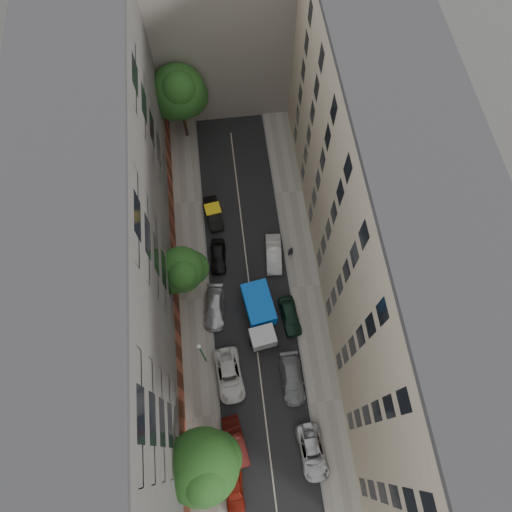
{
  "coord_description": "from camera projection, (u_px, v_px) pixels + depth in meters",
  "views": [
    {
      "loc": [
        -1.2,
        -14.74,
        42.69
      ],
      "look_at": [
        0.73,
        1.29,
        6.0
      ],
      "focal_mm": 32.0,
      "sensor_mm": 36.0,
      "label": 1
    }
  ],
  "objects": [
    {
      "name": "pedestrian",
      "position": [
        291.0,
        251.0,
        45.75
      ],
      "size": [
        0.64,
        0.44,
        1.69
      ],
      "primitive_type": "imported",
      "rotation": [
        0.0,
        0.0,
        3.21
      ],
      "color": "black",
      "rests_on": "sidewalk_right"
    },
    {
      "name": "car_left_3",
      "position": [
        214.0,
        308.0,
        43.72
      ],
      "size": [
        2.38,
        4.75,
        1.33
      ],
      "primitive_type": "imported",
      "rotation": [
        0.0,
        0.0,
        -0.12
      ],
      "color": "#BABABF",
      "rests_on": "ground"
    },
    {
      "name": "building_left",
      "position": [
        108.0,
        267.0,
        35.35
      ],
      "size": [
        8.0,
        44.0,
        20.0
      ],
      "primitive_type": "cube",
      "color": "#524F4D",
      "rests_on": "ground"
    },
    {
      "name": "tree_mid",
      "position": [
        183.0,
        271.0,
        40.5
      ],
      "size": [
        4.63,
        4.25,
        7.34
      ],
      "color": "#382619",
      "rests_on": "sidewalk_left"
    },
    {
      "name": "sidewalk_right",
      "position": [
        305.0,
        287.0,
        45.22
      ],
      "size": [
        3.0,
        44.0,
        0.15
      ],
      "primitive_type": "cube",
      "color": "gray",
      "rests_on": "ground"
    },
    {
      "name": "lamp_post",
      "position": [
        202.0,
        352.0,
        38.71
      ],
      "size": [
        0.36,
        0.36,
        6.15
      ],
      "color": "#1C6230",
      "rests_on": "sidewalk_left"
    },
    {
      "name": "tarp_truck",
      "position": [
        260.0,
        314.0,
        42.56
      ],
      "size": [
        3.22,
        6.35,
        2.79
      ],
      "rotation": [
        0.0,
        0.0,
        0.15
      ],
      "color": "black",
      "rests_on": "ground"
    },
    {
      "name": "car_left_4",
      "position": [
        218.0,
        256.0,
        45.9
      ],
      "size": [
        1.82,
        3.96,
        1.32
      ],
      "primitive_type": "imported",
      "rotation": [
        0.0,
        0.0,
        -0.07
      ],
      "color": "black",
      "rests_on": "ground"
    },
    {
      "name": "car_right_0",
      "position": [
        313.0,
        452.0,
        38.6
      ],
      "size": [
        2.49,
        4.87,
        1.32
      ],
      "primitive_type": "imported",
      "rotation": [
        0.0,
        0.0,
        0.07
      ],
      "color": "silver",
      "rests_on": "ground"
    },
    {
      "name": "ground",
      "position": [
        250.0,
        293.0,
        45.03
      ],
      "size": [
        120.0,
        120.0,
        0.0
      ],
      "primitive_type": "plane",
      "color": "#4C4C49",
      "rests_on": "ground"
    },
    {
      "name": "road_surface",
      "position": [
        250.0,
        293.0,
        45.02
      ],
      "size": [
        8.0,
        44.0,
        0.02
      ],
      "primitive_type": "cube",
      "color": "black",
      "rests_on": "ground"
    },
    {
      "name": "car_left_2",
      "position": [
        229.0,
        375.0,
        41.13
      ],
      "size": [
        2.71,
        5.21,
        1.4
      ],
      "primitive_type": "imported",
      "rotation": [
        0.0,
        0.0,
        0.08
      ],
      "color": "silver",
      "rests_on": "ground"
    },
    {
      "name": "tree_far",
      "position": [
        179.0,
        94.0,
        46.59
      ],
      "size": [
        5.85,
        5.65,
        9.82
      ],
      "color": "#382619",
      "rests_on": "sidewalk_left"
    },
    {
      "name": "car_left_5",
      "position": [
        214.0,
        213.0,
        47.88
      ],
      "size": [
        1.99,
        4.22,
        1.34
      ],
      "primitive_type": "imported",
      "rotation": [
        0.0,
        0.0,
        0.15
      ],
      "color": "black",
      "rests_on": "ground"
    },
    {
      "name": "building_right",
      "position": [
        385.0,
        236.0,
        36.4
      ],
      "size": [
        8.0,
        44.0,
        20.0
      ],
      "primitive_type": "cube",
      "color": "#C0AE95",
      "rests_on": "ground"
    },
    {
      "name": "building_endcap",
      "position": [
        219.0,
        15.0,
        47.98
      ],
      "size": [
        18.0,
        12.0,
        18.0
      ],
      "primitive_type": "cube",
      "color": "slate",
      "rests_on": "ground"
    },
    {
      "name": "car_left_1",
      "position": [
        235.0,
        442.0,
        38.88
      ],
      "size": [
        2.21,
        4.52,
        1.43
      ],
      "primitive_type": "imported",
      "rotation": [
        0.0,
        0.0,
        0.17
      ],
      "color": "#49120E",
      "rests_on": "ground"
    },
    {
      "name": "car_right_2",
      "position": [
        290.0,
        316.0,
        43.37
      ],
      "size": [
        2.0,
        4.18,
        1.38
      ],
      "primitive_type": "imported",
      "rotation": [
        0.0,
        0.0,
        0.1
      ],
      "color": "black",
      "rests_on": "ground"
    },
    {
      "name": "car_right_1",
      "position": [
        292.0,
        379.0,
        41.01
      ],
      "size": [
        1.96,
        4.75,
        1.37
      ],
      "primitive_type": "imported",
      "rotation": [
        0.0,
        0.0,
        0.01
      ],
      "color": "slate",
      "rests_on": "ground"
    },
    {
      "name": "car_right_3",
      "position": [
        274.0,
        254.0,
        45.95
      ],
      "size": [
        1.87,
        4.43,
        1.42
      ],
      "primitive_type": "imported",
      "rotation": [
        0.0,
        0.0,
        -0.09
      ],
      "color": "silver",
      "rests_on": "ground"
    },
    {
      "name": "sidewalk_left",
      "position": [
        195.0,
        299.0,
        44.69
      ],
      "size": [
        3.0,
        44.0,
        0.15
      ],
      "primitive_type": "cube",
      "color": "gray",
      "rests_on": "ground"
    },
    {
      "name": "car_left_0",
      "position": [
        234.0,
        489.0,
        37.49
      ],
      "size": [
        1.56,
        3.79,
        1.28
      ],
      "primitive_type": "imported",
      "rotation": [
        0.0,
        0.0,
        0.01
      ],
      "color": "maroon",
      "rests_on": "ground"
    },
    {
      "name": "tree_near",
      "position": [
        204.0,
        468.0,
        33.86
      ],
      "size": [
        5.83,
        5.64,
        8.16
      ],
      "color": "#382619",
      "rests_on": "sidewalk_left"
    }
  ]
}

